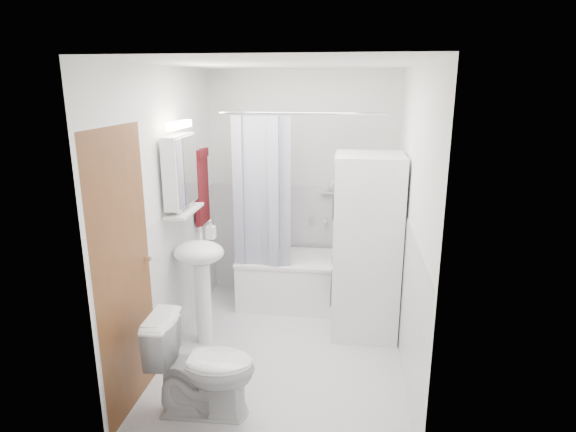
# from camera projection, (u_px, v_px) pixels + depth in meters

# --- Properties ---
(floor) EXTENTS (2.60, 2.60, 0.00)m
(floor) POSITION_uv_depth(u_px,v_px,m) (285.00, 349.00, 4.24)
(floor) COLOR silver
(floor) RESTS_ON ground
(room_walls) EXTENTS (2.60, 2.60, 2.60)m
(room_walls) POSITION_uv_depth(u_px,v_px,m) (285.00, 183.00, 3.85)
(room_walls) COLOR white
(room_walls) RESTS_ON ground
(wainscot) EXTENTS (1.98, 2.58, 2.58)m
(wainscot) POSITION_uv_depth(u_px,v_px,m) (290.00, 273.00, 4.36)
(wainscot) COLOR white
(wainscot) RESTS_ON ground
(door) EXTENTS (0.05, 2.00, 2.00)m
(door) POSITION_uv_depth(u_px,v_px,m) (149.00, 259.00, 3.57)
(door) COLOR brown
(door) RESTS_ON ground
(bathtub) EXTENTS (1.36, 0.64, 0.52)m
(bathtub) POSITION_uv_depth(u_px,v_px,m) (304.00, 279.00, 5.03)
(bathtub) COLOR white
(bathtub) RESTS_ON ground
(tub_spout) EXTENTS (0.04, 0.12, 0.04)m
(tub_spout) POSITION_uv_depth(u_px,v_px,m) (326.00, 220.00, 5.18)
(tub_spout) COLOR silver
(tub_spout) RESTS_ON room_walls
(curtain_rod) EXTENTS (1.54, 0.02, 0.02)m
(curtain_rod) POSITION_uv_depth(u_px,v_px,m) (303.00, 113.00, 4.33)
(curtain_rod) COLOR silver
(curtain_rod) RESTS_ON room_walls
(shower_curtain) EXTENTS (0.55, 0.02, 1.45)m
(shower_curtain) POSITION_uv_depth(u_px,v_px,m) (261.00, 193.00, 4.58)
(shower_curtain) COLOR #131D44
(shower_curtain) RESTS_ON curtain_rod
(sink) EXTENTS (0.44, 0.37, 1.04)m
(sink) POSITION_uv_depth(u_px,v_px,m) (200.00, 268.00, 4.18)
(sink) COLOR white
(sink) RESTS_ON ground
(medicine_cabinet) EXTENTS (0.13, 0.50, 0.71)m
(medicine_cabinet) POSITION_uv_depth(u_px,v_px,m) (180.00, 169.00, 4.04)
(medicine_cabinet) COLOR white
(medicine_cabinet) RESTS_ON room_walls
(shelf) EXTENTS (0.18, 0.54, 0.02)m
(shelf) POSITION_uv_depth(u_px,v_px,m) (184.00, 211.00, 4.13)
(shelf) COLOR silver
(shelf) RESTS_ON room_walls
(shower_caddy) EXTENTS (0.22, 0.06, 0.02)m
(shower_caddy) POSITION_uv_depth(u_px,v_px,m) (331.00, 192.00, 5.08)
(shower_caddy) COLOR silver
(shower_caddy) RESTS_ON room_walls
(towel) EXTENTS (0.07, 0.31, 0.76)m
(towel) POSITION_uv_depth(u_px,v_px,m) (202.00, 185.00, 4.74)
(towel) COLOR #4B111B
(towel) RESTS_ON room_walls
(washer_dryer) EXTENTS (0.61, 0.60, 1.67)m
(washer_dryer) POSITION_uv_depth(u_px,v_px,m) (366.00, 246.00, 4.35)
(washer_dryer) COLOR white
(washer_dryer) RESTS_ON ground
(toilet) EXTENTS (0.75, 0.44, 0.72)m
(toilet) POSITION_uv_depth(u_px,v_px,m) (203.00, 366.00, 3.34)
(toilet) COLOR white
(toilet) RESTS_ON ground
(soap_pump) EXTENTS (0.08, 0.17, 0.08)m
(soap_pump) POSITION_uv_depth(u_px,v_px,m) (211.00, 234.00, 4.32)
(soap_pump) COLOR gray
(soap_pump) RESTS_ON sink
(shelf_bottle) EXTENTS (0.07, 0.18, 0.07)m
(shelf_bottle) POSITION_uv_depth(u_px,v_px,m) (178.00, 210.00, 3.98)
(shelf_bottle) COLOR gray
(shelf_bottle) RESTS_ON shelf
(shelf_cup) EXTENTS (0.10, 0.09, 0.10)m
(shelf_cup) POSITION_uv_depth(u_px,v_px,m) (189.00, 201.00, 4.23)
(shelf_cup) COLOR gray
(shelf_cup) RESTS_ON shelf
(shampoo_a) EXTENTS (0.13, 0.17, 0.13)m
(shampoo_a) POSITION_uv_depth(u_px,v_px,m) (335.00, 185.00, 5.05)
(shampoo_a) COLOR gray
(shampoo_a) RESTS_ON shower_caddy
(shampoo_b) EXTENTS (0.08, 0.21, 0.08)m
(shampoo_b) POSITION_uv_depth(u_px,v_px,m) (346.00, 188.00, 5.05)
(shampoo_b) COLOR navy
(shampoo_b) RESTS_ON shower_caddy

